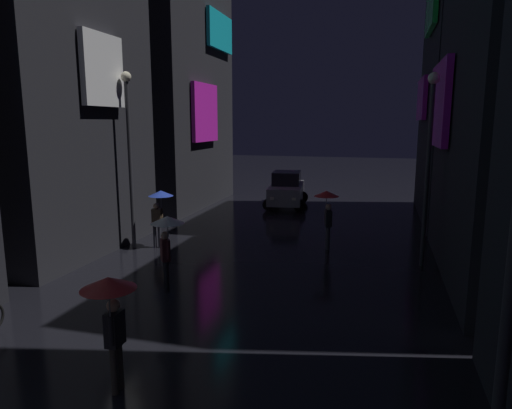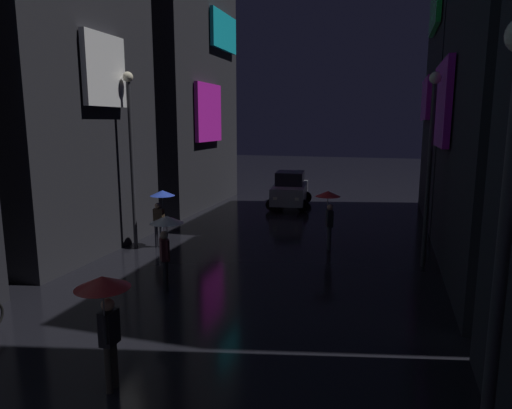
# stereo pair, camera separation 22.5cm
# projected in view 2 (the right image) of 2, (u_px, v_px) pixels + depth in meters

# --- Properties ---
(building_left_far) EXTENTS (4.25, 8.35, 14.13)m
(building_left_far) POSITION_uv_depth(u_px,v_px,m) (177.00, 75.00, 24.61)
(building_left_far) COLOR #232328
(building_left_far) RESTS_ON ground
(building_right_far) EXTENTS (4.25, 8.35, 17.71)m
(building_right_far) POSITION_uv_depth(u_px,v_px,m) (483.00, 23.00, 20.14)
(building_right_far) COLOR black
(building_right_far) RESTS_ON ground
(pedestrian_foreground_right_red) EXTENTS (0.90, 0.90, 2.12)m
(pedestrian_foreground_right_red) POSITION_uv_depth(u_px,v_px,m) (328.00, 204.00, 16.44)
(pedestrian_foreground_right_red) COLOR #2D2D38
(pedestrian_foreground_right_red) RESTS_ON ground
(pedestrian_midstreet_left_blue) EXTENTS (0.90, 0.90, 2.12)m
(pedestrian_midstreet_left_blue) POSITION_uv_depth(u_px,v_px,m) (161.00, 203.00, 16.65)
(pedestrian_midstreet_left_blue) COLOR #2D2D38
(pedestrian_midstreet_left_blue) RESTS_ON ground
(pedestrian_foreground_left_clear) EXTENTS (0.90, 0.90, 2.12)m
(pedestrian_foreground_left_clear) POSITION_uv_depth(u_px,v_px,m) (166.00, 232.00, 12.20)
(pedestrian_foreground_left_clear) COLOR black
(pedestrian_foreground_left_clear) RESTS_ON ground
(pedestrian_far_right_red) EXTENTS (0.90, 0.90, 2.12)m
(pedestrian_far_right_red) POSITION_uv_depth(u_px,v_px,m) (105.00, 301.00, 7.48)
(pedestrian_far_right_red) COLOR #38332D
(pedestrian_far_right_red) RESTS_ON ground
(car_distant) EXTENTS (2.58, 4.30, 1.92)m
(car_distant) POSITION_uv_depth(u_px,v_px,m) (290.00, 190.00, 24.84)
(car_distant) COLOR #99999E
(car_distant) RESTS_ON ground
(streetlamp_right_near) EXTENTS (0.36, 0.36, 5.58)m
(streetlamp_right_near) POSITION_uv_depth(u_px,v_px,m) (505.00, 229.00, 4.71)
(streetlamp_right_near) COLOR #2D2D33
(streetlamp_right_near) RESTS_ON ground
(streetlamp_left_far) EXTENTS (0.36, 0.36, 6.28)m
(streetlamp_left_far) POSITION_uv_depth(u_px,v_px,m) (131.00, 142.00, 16.10)
(streetlamp_left_far) COLOR #2D2D33
(streetlamp_left_far) RESTS_ON ground
(streetlamp_right_far) EXTENTS (0.36, 0.36, 6.05)m
(streetlamp_right_far) POSITION_uv_depth(u_px,v_px,m) (431.00, 150.00, 13.98)
(streetlamp_right_far) COLOR #2D2D33
(streetlamp_right_far) RESTS_ON ground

